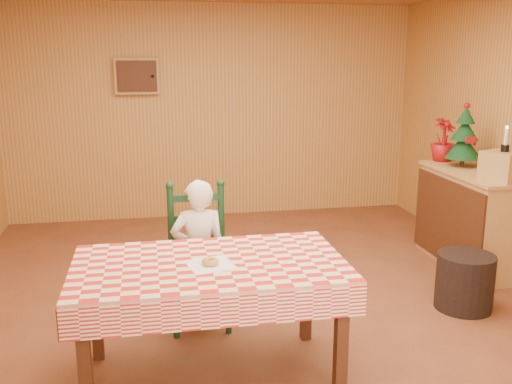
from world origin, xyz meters
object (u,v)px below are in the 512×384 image
at_px(ladder_chair, 198,259).
at_px(christmas_tree, 464,138).
at_px(dining_table, 210,275).
at_px(seated_child, 199,254).
at_px(crate, 503,166).
at_px(storage_bin, 465,282).
at_px(shelf_unit, 471,219).

height_order(ladder_chair, christmas_tree, christmas_tree).
bearing_deg(dining_table, seated_child, 90.00).
relative_size(crate, storage_bin, 0.66).
xyz_separation_m(ladder_chair, crate, (2.68, 0.32, 0.55)).
bearing_deg(ladder_chair, shelf_unit, 15.11).
height_order(shelf_unit, christmas_tree, christmas_tree).
height_order(crate, christmas_tree, christmas_tree).
height_order(dining_table, seated_child, seated_child).
height_order(dining_table, ladder_chair, ladder_chair).
distance_m(dining_table, ladder_chair, 0.81).
relative_size(shelf_unit, christmas_tree, 2.00).
bearing_deg(storage_bin, crate, 40.16).
bearing_deg(ladder_chair, dining_table, -90.00).
bearing_deg(seated_child, dining_table, 90.00).
height_order(dining_table, christmas_tree, christmas_tree).
distance_m(dining_table, storage_bin, 2.25).
height_order(seated_child, shelf_unit, seated_child).
height_order(ladder_chair, storage_bin, ladder_chair).
bearing_deg(crate, shelf_unit, 91.23).
bearing_deg(seated_child, storage_bin, 177.12).
relative_size(dining_table, seated_child, 1.47).
xyz_separation_m(seated_child, christmas_tree, (2.68, 1.03, 0.65)).
relative_size(dining_table, shelf_unit, 1.34).
relative_size(ladder_chair, shelf_unit, 0.87).
distance_m(crate, christmas_tree, 0.67).
bearing_deg(shelf_unit, crate, -88.77).
relative_size(dining_table, crate, 5.52).
xyz_separation_m(ladder_chair, storage_bin, (2.11, -0.16, -0.28)).
relative_size(ladder_chair, crate, 3.60).
relative_size(ladder_chair, christmas_tree, 1.74).
bearing_deg(shelf_unit, dining_table, -150.56).
bearing_deg(storage_bin, seated_child, 177.12).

